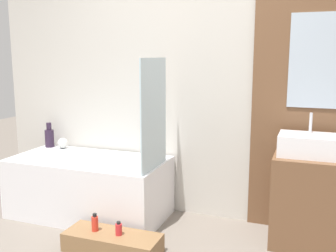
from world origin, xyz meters
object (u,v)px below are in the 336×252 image
(wooden_step_bench, at_px, (113,243))
(vase_round_light, at_px, (63,143))
(bottle_soap_secondary, at_px, (119,229))
(bathtub, at_px, (89,187))
(sink, at_px, (309,145))
(vase_tall_dark, at_px, (49,137))
(bottle_soap_primary, at_px, (95,223))

(wooden_step_bench, distance_m, vase_round_light, 1.42)
(wooden_step_bench, bearing_deg, bottle_soap_secondary, 0.00)
(bathtub, relative_size, sink, 3.15)
(vase_tall_dark, distance_m, bottle_soap_primary, 1.40)
(bottle_soap_primary, bearing_deg, bottle_soap_secondary, 0.00)
(sink, relative_size, bottle_soap_secondary, 4.28)
(bathtub, height_order, vase_tall_dark, vase_tall_dark)
(bathtub, bearing_deg, vase_tall_dark, 156.96)
(bathtub, xyz_separation_m, bottle_soap_secondary, (0.60, -0.57, -0.09))
(bathtub, distance_m, bottle_soap_primary, 0.70)
(vase_round_light, xyz_separation_m, bottle_soap_primary, (0.86, -0.83, -0.40))
(vase_tall_dark, xyz_separation_m, bottle_soap_secondary, (1.24, -0.84, -0.47))
(vase_round_light, bearing_deg, bottle_soap_secondary, -37.78)
(bottle_soap_primary, relative_size, bottle_soap_secondary, 1.32)
(vase_round_light, bearing_deg, wooden_step_bench, -39.32)
(sink, height_order, vase_round_light, sink)
(bottle_soap_secondary, bearing_deg, bathtub, 136.82)
(wooden_step_bench, relative_size, vase_round_light, 7.00)
(wooden_step_bench, height_order, vase_tall_dark, vase_tall_dark)
(vase_round_light, bearing_deg, vase_tall_dark, 177.50)
(bottle_soap_primary, xyz_separation_m, bottle_soap_secondary, (0.21, 0.00, -0.02))
(wooden_step_bench, xyz_separation_m, sink, (1.40, 0.67, 0.75))
(sink, bearing_deg, bottle_soap_primary, -156.57)
(bathtub, bearing_deg, wooden_step_bench, -46.03)
(bottle_soap_secondary, bearing_deg, sink, 26.61)
(wooden_step_bench, distance_m, bottle_soap_secondary, 0.14)
(wooden_step_bench, xyz_separation_m, bottle_soap_primary, (-0.15, 0.00, 0.14))
(vase_round_light, xyz_separation_m, bottle_soap_secondary, (1.07, -0.83, -0.42))
(bathtub, xyz_separation_m, vase_round_light, (-0.47, 0.26, 0.33))
(bathtub, xyz_separation_m, sink, (1.95, 0.11, 0.54))
(bottle_soap_primary, distance_m, bottle_soap_secondary, 0.21)
(bathtub, distance_m, vase_tall_dark, 0.79)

